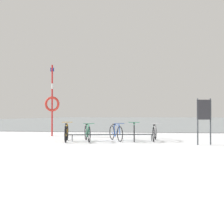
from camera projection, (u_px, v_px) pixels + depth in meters
name	position (u px, v px, depth m)	size (l,w,h in m)	color
ground	(143.00, 120.00, 60.14)	(80.00, 132.00, 0.08)	white
bike_rack	(112.00, 135.00, 11.04)	(3.75, 0.81, 0.31)	#4C5156
bicycle_0	(67.00, 133.00, 10.84)	(0.54, 1.66, 0.82)	black
bicycle_1	(87.00, 133.00, 10.99)	(0.67, 1.56, 0.78)	black
bicycle_2	(116.00, 133.00, 11.19)	(0.79, 1.55, 0.77)	black
bicycle_3	(134.00, 132.00, 11.15)	(0.46, 1.76, 0.83)	black
bicycle_4	(155.00, 133.00, 11.16)	(0.46, 1.61, 0.76)	black
info_sign	(204.00, 114.00, 9.62)	(0.55, 0.15, 1.75)	#33383D
rescue_post	(52.00, 102.00, 13.69)	(0.81, 0.12, 3.81)	red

